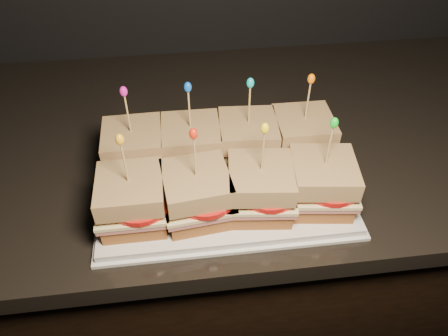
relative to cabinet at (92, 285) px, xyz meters
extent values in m
cube|color=black|center=(0.00, 0.00, 0.00)|extent=(2.41, 0.63, 0.91)
cube|color=black|center=(0.00, 0.00, 0.47)|extent=(2.45, 0.67, 0.04)
cube|color=silver|center=(0.33, -0.17, 0.50)|extent=(0.40, 0.25, 0.02)
cube|color=silver|center=(0.33, -0.17, 0.49)|extent=(0.42, 0.26, 0.01)
cube|color=brown|center=(0.19, -0.11, 0.52)|extent=(0.10, 0.10, 0.03)
cube|color=#C9716C|center=(0.19, -0.11, 0.54)|extent=(0.10, 0.10, 0.01)
cube|color=#F5DF99|center=(0.19, -0.11, 0.55)|extent=(0.11, 0.10, 0.01)
cylinder|color=red|center=(0.20, -0.12, 0.55)|extent=(0.09, 0.09, 0.01)
cube|color=brown|center=(0.19, -0.11, 0.57)|extent=(0.10, 0.10, 0.03)
cylinder|color=tan|center=(0.19, -0.11, 0.62)|extent=(0.00, 0.00, 0.09)
ellipsoid|color=#D6189F|center=(0.19, -0.11, 0.67)|extent=(0.01, 0.01, 0.02)
cube|color=brown|center=(0.29, -0.11, 0.52)|extent=(0.10, 0.10, 0.03)
cube|color=#C9716C|center=(0.29, -0.11, 0.54)|extent=(0.10, 0.10, 0.01)
cube|color=#F5DF99|center=(0.29, -0.11, 0.55)|extent=(0.11, 0.10, 0.01)
cylinder|color=red|center=(0.30, -0.12, 0.55)|extent=(0.09, 0.09, 0.01)
cube|color=brown|center=(0.29, -0.11, 0.57)|extent=(0.10, 0.10, 0.03)
cylinder|color=tan|center=(0.29, -0.11, 0.62)|extent=(0.00, 0.00, 0.09)
ellipsoid|color=blue|center=(0.29, -0.11, 0.67)|extent=(0.01, 0.01, 0.02)
cube|color=brown|center=(0.38, -0.11, 0.52)|extent=(0.10, 0.10, 0.03)
cube|color=#C9716C|center=(0.38, -0.11, 0.54)|extent=(0.11, 0.11, 0.01)
cube|color=#F5DF99|center=(0.38, -0.11, 0.55)|extent=(0.11, 0.11, 0.01)
cylinder|color=red|center=(0.39, -0.12, 0.55)|extent=(0.09, 0.09, 0.01)
cube|color=brown|center=(0.38, -0.11, 0.57)|extent=(0.10, 0.10, 0.03)
cylinder|color=tan|center=(0.38, -0.11, 0.62)|extent=(0.00, 0.00, 0.09)
ellipsoid|color=#0DB5B5|center=(0.38, -0.11, 0.67)|extent=(0.01, 0.01, 0.02)
cube|color=brown|center=(0.48, -0.11, 0.52)|extent=(0.09, 0.09, 0.03)
cube|color=#C9716C|center=(0.48, -0.11, 0.54)|extent=(0.10, 0.10, 0.01)
cube|color=#F5DF99|center=(0.48, -0.11, 0.55)|extent=(0.11, 0.10, 0.01)
cylinder|color=red|center=(0.49, -0.12, 0.55)|extent=(0.09, 0.09, 0.01)
cube|color=brown|center=(0.48, -0.11, 0.57)|extent=(0.10, 0.10, 0.03)
cylinder|color=tan|center=(0.48, -0.11, 0.62)|extent=(0.00, 0.00, 0.09)
ellipsoid|color=orange|center=(0.48, -0.11, 0.67)|extent=(0.01, 0.01, 0.02)
cube|color=brown|center=(0.19, -0.23, 0.52)|extent=(0.09, 0.09, 0.03)
cube|color=#C9716C|center=(0.19, -0.23, 0.54)|extent=(0.10, 0.10, 0.01)
cube|color=#F5DF99|center=(0.19, -0.23, 0.55)|extent=(0.11, 0.10, 0.01)
cylinder|color=red|center=(0.20, -0.23, 0.55)|extent=(0.09, 0.09, 0.01)
cube|color=brown|center=(0.19, -0.23, 0.57)|extent=(0.10, 0.10, 0.03)
cylinder|color=tan|center=(0.19, -0.23, 0.62)|extent=(0.00, 0.00, 0.09)
ellipsoid|color=gold|center=(0.19, -0.23, 0.67)|extent=(0.01, 0.01, 0.02)
cube|color=brown|center=(0.29, -0.23, 0.52)|extent=(0.10, 0.10, 0.03)
cube|color=#C9716C|center=(0.29, -0.23, 0.54)|extent=(0.11, 0.11, 0.01)
cube|color=#F5DF99|center=(0.29, -0.23, 0.55)|extent=(0.12, 0.11, 0.01)
cylinder|color=red|center=(0.30, -0.23, 0.55)|extent=(0.09, 0.09, 0.01)
cube|color=brown|center=(0.29, -0.23, 0.57)|extent=(0.11, 0.11, 0.03)
cylinder|color=tan|center=(0.29, -0.23, 0.62)|extent=(0.00, 0.00, 0.09)
ellipsoid|color=red|center=(0.29, -0.23, 0.67)|extent=(0.01, 0.01, 0.02)
cube|color=brown|center=(0.38, -0.23, 0.52)|extent=(0.10, 0.10, 0.03)
cube|color=#C9716C|center=(0.38, -0.23, 0.54)|extent=(0.11, 0.11, 0.01)
cube|color=#F5DF99|center=(0.38, -0.23, 0.55)|extent=(0.12, 0.11, 0.01)
cylinder|color=red|center=(0.39, -0.23, 0.55)|extent=(0.09, 0.09, 0.01)
cube|color=brown|center=(0.38, -0.23, 0.57)|extent=(0.11, 0.11, 0.03)
cylinder|color=tan|center=(0.38, -0.23, 0.62)|extent=(0.00, 0.00, 0.09)
ellipsoid|color=yellow|center=(0.38, -0.23, 0.67)|extent=(0.01, 0.01, 0.02)
cube|color=brown|center=(0.48, -0.23, 0.52)|extent=(0.10, 0.10, 0.03)
cube|color=#C9716C|center=(0.48, -0.23, 0.54)|extent=(0.11, 0.11, 0.01)
cube|color=#F5DF99|center=(0.48, -0.23, 0.55)|extent=(0.12, 0.11, 0.01)
cylinder|color=red|center=(0.49, -0.23, 0.55)|extent=(0.09, 0.09, 0.01)
cube|color=brown|center=(0.48, -0.23, 0.57)|extent=(0.11, 0.11, 0.03)
cylinder|color=tan|center=(0.48, -0.23, 0.62)|extent=(0.00, 0.00, 0.09)
ellipsoid|color=green|center=(0.48, -0.23, 0.67)|extent=(0.01, 0.01, 0.02)
camera|label=1|loc=(0.27, -0.68, 1.02)|focal=35.00mm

